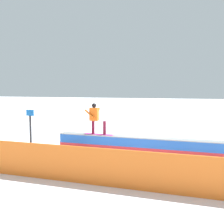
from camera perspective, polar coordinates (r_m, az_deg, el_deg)
The scene contains 5 objects.
ground_plane at distance 12.65m, azimuth 5.47°, elevation -8.23°, with size 120.00×120.00×0.00m, color white.
grind_box at distance 12.58m, azimuth 5.48°, elevation -6.85°, with size 7.77×0.83×0.69m.
snowboarder at distance 13.02m, azimuth -3.49°, elevation -1.14°, with size 1.44×0.43×1.49m.
safety_fence at distance 8.21m, azimuth -0.67°, elevation -11.52°, with size 11.48×0.06×1.14m, color orange.
trail_marker at distance 13.85m, azimuth -16.62°, elevation -3.06°, with size 0.40×0.10×1.85m.
Camera 1 is at (-2.31, 12.08, 2.93)m, focal length 43.92 mm.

